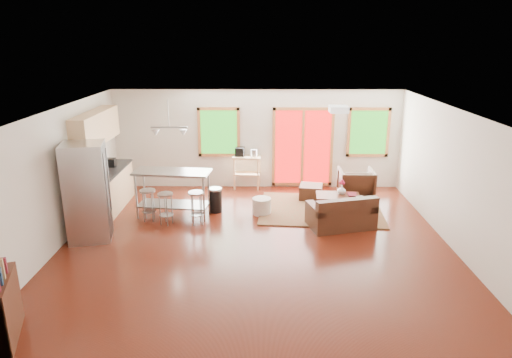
{
  "coord_description": "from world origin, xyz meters",
  "views": [
    {
      "loc": [
        0.08,
        -8.25,
        3.85
      ],
      "look_at": [
        0.0,
        0.3,
        1.2
      ],
      "focal_mm": 32.0,
      "sensor_mm": 36.0,
      "label": 1
    }
  ],
  "objects_px": {
    "refrigerator": "(87,192)",
    "armchair": "(356,183)",
    "island": "(173,185)",
    "kitchen_cart": "(246,161)",
    "loveseat": "(342,215)",
    "rug": "(320,209)",
    "ottoman": "(311,192)",
    "coffee_table": "(338,197)"
  },
  "relations": [
    {
      "from": "ottoman",
      "to": "rug",
      "type": "bearing_deg",
      "value": -78.9
    },
    {
      "from": "rug",
      "to": "island",
      "type": "height_order",
      "value": "island"
    },
    {
      "from": "ottoman",
      "to": "refrigerator",
      "type": "relative_size",
      "value": 0.28
    },
    {
      "from": "loveseat",
      "to": "refrigerator",
      "type": "bearing_deg",
      "value": 171.88
    },
    {
      "from": "kitchen_cart",
      "to": "island",
      "type": "bearing_deg",
      "value": -127.89
    },
    {
      "from": "ottoman",
      "to": "island",
      "type": "relative_size",
      "value": 0.32
    },
    {
      "from": "coffee_table",
      "to": "refrigerator",
      "type": "height_order",
      "value": "refrigerator"
    },
    {
      "from": "armchair",
      "to": "coffee_table",
      "type": "bearing_deg",
      "value": 57.13
    },
    {
      "from": "refrigerator",
      "to": "ottoman",
      "type": "bearing_deg",
      "value": 14.43
    },
    {
      "from": "rug",
      "to": "kitchen_cart",
      "type": "height_order",
      "value": "kitchen_cart"
    },
    {
      "from": "loveseat",
      "to": "island",
      "type": "relative_size",
      "value": 0.86
    },
    {
      "from": "armchair",
      "to": "loveseat",
      "type": "bearing_deg",
      "value": 71.2
    },
    {
      "from": "armchair",
      "to": "refrigerator",
      "type": "distance_m",
      "value": 6.25
    },
    {
      "from": "ottoman",
      "to": "refrigerator",
      "type": "xyz_separation_m",
      "value": [
        -4.64,
        -2.36,
        0.79
      ]
    },
    {
      "from": "armchair",
      "to": "kitchen_cart",
      "type": "height_order",
      "value": "kitchen_cart"
    },
    {
      "from": "armchair",
      "to": "refrigerator",
      "type": "xyz_separation_m",
      "value": [
        -5.75,
        -2.39,
        0.55
      ]
    },
    {
      "from": "loveseat",
      "to": "refrigerator",
      "type": "xyz_separation_m",
      "value": [
        -5.1,
        -0.59,
        0.69
      ]
    },
    {
      "from": "island",
      "to": "armchair",
      "type": "bearing_deg",
      "value": 15.4
    },
    {
      "from": "refrigerator",
      "to": "coffee_table",
      "type": "bearing_deg",
      "value": 3.89
    },
    {
      "from": "rug",
      "to": "island",
      "type": "relative_size",
      "value": 1.61
    },
    {
      "from": "coffee_table",
      "to": "refrigerator",
      "type": "xyz_separation_m",
      "value": [
        -5.17,
        -1.53,
        0.63
      ]
    },
    {
      "from": "armchair",
      "to": "island",
      "type": "xyz_separation_m",
      "value": [
        -4.32,
        -1.19,
        0.3
      ]
    },
    {
      "from": "refrigerator",
      "to": "armchair",
      "type": "bearing_deg",
      "value": 9.99
    },
    {
      "from": "armchair",
      "to": "kitchen_cart",
      "type": "distance_m",
      "value": 2.89
    },
    {
      "from": "armchair",
      "to": "island",
      "type": "relative_size",
      "value": 0.49
    },
    {
      "from": "island",
      "to": "kitchen_cart",
      "type": "distance_m",
      "value": 2.56
    },
    {
      "from": "refrigerator",
      "to": "kitchen_cart",
      "type": "bearing_deg",
      "value": 34.41
    },
    {
      "from": "ottoman",
      "to": "armchair",
      "type": "bearing_deg",
      "value": 1.31
    },
    {
      "from": "armchair",
      "to": "kitchen_cart",
      "type": "relative_size",
      "value": 0.77
    },
    {
      "from": "rug",
      "to": "island",
      "type": "bearing_deg",
      "value": -172.92
    },
    {
      "from": "coffee_table",
      "to": "refrigerator",
      "type": "distance_m",
      "value": 5.43
    },
    {
      "from": "rug",
      "to": "ottoman",
      "type": "distance_m",
      "value": 0.78
    },
    {
      "from": "ottoman",
      "to": "kitchen_cart",
      "type": "distance_m",
      "value": 1.94
    },
    {
      "from": "island",
      "to": "coffee_table",
      "type": "bearing_deg",
      "value": 5.01
    },
    {
      "from": "rug",
      "to": "ottoman",
      "type": "xyz_separation_m",
      "value": [
        -0.15,
        0.75,
        0.17
      ]
    },
    {
      "from": "coffee_table",
      "to": "armchair",
      "type": "bearing_deg",
      "value": 55.93
    },
    {
      "from": "island",
      "to": "kitchen_cart",
      "type": "height_order",
      "value": "kitchen_cart"
    },
    {
      "from": "rug",
      "to": "loveseat",
      "type": "relative_size",
      "value": 1.87
    },
    {
      "from": "loveseat",
      "to": "kitchen_cart",
      "type": "bearing_deg",
      "value": 113.85
    },
    {
      "from": "coffee_table",
      "to": "kitchen_cart",
      "type": "height_order",
      "value": "kitchen_cart"
    },
    {
      "from": "island",
      "to": "rug",
      "type": "bearing_deg",
      "value": 7.08
    },
    {
      "from": "armchair",
      "to": "island",
      "type": "distance_m",
      "value": 4.49
    }
  ]
}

